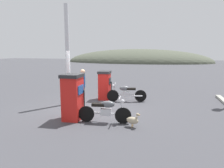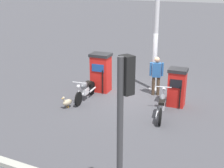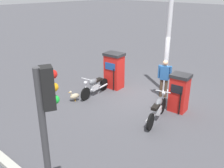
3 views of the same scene
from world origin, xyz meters
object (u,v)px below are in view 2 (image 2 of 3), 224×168
at_px(fuel_pump_far, 177,87).
at_px(canopy_support_pole, 156,40).
at_px(motorcycle_far_pump, 162,104).
at_px(attendant_person, 156,74).
at_px(wandering_duck, 67,102).
at_px(roadside_traffic_light, 124,111).
at_px(motorcycle_near_pump, 85,90).
at_px(fuel_pump_near, 101,72).

xyz_separation_m(fuel_pump_far, canopy_support_pole, (-1.28, -1.44, 1.46)).
bearing_deg(motorcycle_far_pump, attendant_person, -152.96).
distance_m(wandering_duck, roadside_traffic_light, 6.10).
bearing_deg(attendant_person, wandering_duck, -39.30).
distance_m(fuel_pump_far, wandering_duck, 4.20).
distance_m(roadside_traffic_light, canopy_support_pole, 7.66).
bearing_deg(motorcycle_near_pump, fuel_pump_far, 110.34).
xyz_separation_m(motorcycle_far_pump, attendant_person, (-1.88, -0.96, 0.50)).
bearing_deg(fuel_pump_near, canopy_support_pole, 123.41).
height_order(fuel_pump_near, fuel_pump_far, fuel_pump_near).
bearing_deg(motorcycle_far_pump, canopy_support_pole, -152.46).
bearing_deg(fuel_pump_near, roadside_traffic_light, 34.49).
bearing_deg(motorcycle_near_pump, roadside_traffic_light, 40.82).
distance_m(fuel_pump_near, motorcycle_far_pump, 3.46).
height_order(fuel_pump_far, motorcycle_near_pump, fuel_pump_far).
relative_size(fuel_pump_near, canopy_support_pole, 0.37).
bearing_deg(roadside_traffic_light, motorcycle_far_pump, -169.15).
bearing_deg(fuel_pump_far, motorcycle_far_pump, -7.22).
bearing_deg(fuel_pump_near, attendant_person, 106.97).
relative_size(wandering_duck, canopy_support_pole, 0.11).
height_order(fuel_pump_near, canopy_support_pole, canopy_support_pole).
bearing_deg(motorcycle_far_pump, fuel_pump_far, 172.78).
xyz_separation_m(motorcycle_far_pump, roadside_traffic_light, (4.87, 0.93, 1.86)).
bearing_deg(wandering_duck, fuel_pump_far, 122.61).
xyz_separation_m(motorcycle_near_pump, roadside_traffic_light, (4.80, 4.15, 1.85)).
distance_m(fuel_pump_far, motorcycle_far_pump, 1.23).
bearing_deg(motorcycle_near_pump, fuel_pump_near, -179.61).
distance_m(fuel_pump_near, roadside_traffic_light, 7.49).
distance_m(fuel_pump_near, canopy_support_pole, 2.69).
bearing_deg(attendant_person, motorcycle_far_pump, 27.04).
height_order(fuel_pump_far, motorcycle_far_pump, fuel_pump_far).
xyz_separation_m(fuel_pump_far, wandering_duck, (2.25, -3.52, -0.51)).
xyz_separation_m(motorcycle_near_pump, attendant_person, (-1.94, 2.26, 0.49)).
height_order(attendant_person, wandering_duck, attendant_person).
relative_size(fuel_pump_far, canopy_support_pole, 0.32).
relative_size(roadside_traffic_light, canopy_support_pole, 0.73).
bearing_deg(motorcycle_near_pump, wandering_duck, -8.43).
bearing_deg(motorcycle_far_pump, motorcycle_near_pump, -88.88).
xyz_separation_m(fuel_pump_near, canopy_support_pole, (-1.28, 1.94, 1.36)).
bearing_deg(canopy_support_pole, motorcycle_far_pump, 27.54).
relative_size(motorcycle_far_pump, roadside_traffic_light, 0.57).
relative_size(fuel_pump_near, motorcycle_far_pump, 0.88).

